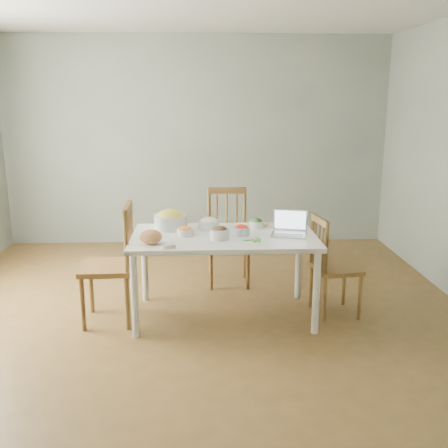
{
  "coord_description": "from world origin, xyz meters",
  "views": [
    {
      "loc": [
        0.05,
        -4.36,
        1.93
      ],
      "look_at": [
        0.25,
        0.0,
        0.85
      ],
      "focal_mm": 41.59,
      "sensor_mm": 36.0,
      "label": 1
    }
  ],
  "objects_px": {
    "chair_right": "(336,266)",
    "bread_boule": "(151,237)",
    "dining_table": "(224,276)",
    "chair_left": "(107,264)",
    "bowl_squash": "(170,219)",
    "laptop": "(289,224)",
    "chair_far": "(228,238)"
  },
  "relations": [
    {
      "from": "dining_table",
      "to": "bread_boule",
      "type": "xyz_separation_m",
      "value": [
        -0.61,
        -0.24,
        0.44
      ]
    },
    {
      "from": "dining_table",
      "to": "bread_boule",
      "type": "relative_size",
      "value": 8.86
    },
    {
      "from": "chair_left",
      "to": "chair_right",
      "type": "distance_m",
      "value": 2.02
    },
    {
      "from": "chair_right",
      "to": "bread_boule",
      "type": "xyz_separation_m",
      "value": [
        -1.62,
        -0.25,
        0.36
      ]
    },
    {
      "from": "chair_right",
      "to": "bowl_squash",
      "type": "xyz_separation_m",
      "value": [
        -1.49,
        0.24,
        0.39
      ]
    },
    {
      "from": "laptop",
      "to": "chair_far",
      "type": "bearing_deg",
      "value": 133.3
    },
    {
      "from": "bread_boule",
      "to": "dining_table",
      "type": "bearing_deg",
      "value": 21.79
    },
    {
      "from": "chair_far",
      "to": "laptop",
      "type": "xyz_separation_m",
      "value": [
        0.48,
        -0.86,
        0.36
      ]
    },
    {
      "from": "chair_far",
      "to": "bread_boule",
      "type": "height_order",
      "value": "chair_far"
    },
    {
      "from": "chair_right",
      "to": "bowl_squash",
      "type": "bearing_deg",
      "value": 72.91
    },
    {
      "from": "chair_far",
      "to": "bread_boule",
      "type": "xyz_separation_m",
      "value": [
        -0.69,
        -1.07,
        0.31
      ]
    },
    {
      "from": "bowl_squash",
      "to": "chair_far",
      "type": "bearing_deg",
      "value": 46.16
    },
    {
      "from": "bowl_squash",
      "to": "laptop",
      "type": "bearing_deg",
      "value": -15.2
    },
    {
      "from": "chair_far",
      "to": "chair_right",
      "type": "bearing_deg",
      "value": -42.7
    },
    {
      "from": "bowl_squash",
      "to": "bread_boule",
      "type": "bearing_deg",
      "value": -105.04
    },
    {
      "from": "dining_table",
      "to": "bowl_squash",
      "type": "distance_m",
      "value": 0.71
    },
    {
      "from": "chair_left",
      "to": "chair_right",
      "type": "height_order",
      "value": "chair_left"
    },
    {
      "from": "chair_right",
      "to": "chair_far",
      "type": "bearing_deg",
      "value": 40.55
    },
    {
      "from": "dining_table",
      "to": "chair_far",
      "type": "height_order",
      "value": "chair_far"
    },
    {
      "from": "dining_table",
      "to": "chair_left",
      "type": "height_order",
      "value": "chair_left"
    },
    {
      "from": "dining_table",
      "to": "bread_boule",
      "type": "height_order",
      "value": "bread_boule"
    },
    {
      "from": "chair_right",
      "to": "bowl_squash",
      "type": "distance_m",
      "value": 1.55
    },
    {
      "from": "chair_right",
      "to": "laptop",
      "type": "bearing_deg",
      "value": 87.88
    },
    {
      "from": "laptop",
      "to": "dining_table",
      "type": "bearing_deg",
      "value": -169.53
    },
    {
      "from": "bread_boule",
      "to": "laptop",
      "type": "xyz_separation_m",
      "value": [
        1.17,
        0.21,
        0.05
      ]
    },
    {
      "from": "chair_left",
      "to": "dining_table",
      "type": "bearing_deg",
      "value": 92.24
    },
    {
      "from": "dining_table",
      "to": "bread_boule",
      "type": "bearing_deg",
      "value": -158.21
    },
    {
      "from": "chair_right",
      "to": "chair_left",
      "type": "bearing_deg",
      "value": 84.09
    },
    {
      "from": "dining_table",
      "to": "chair_far",
      "type": "bearing_deg",
      "value": 84.5
    },
    {
      "from": "chair_left",
      "to": "chair_right",
      "type": "xyz_separation_m",
      "value": [
        2.02,
        0.07,
        -0.07
      ]
    },
    {
      "from": "chair_far",
      "to": "laptop",
      "type": "bearing_deg",
      "value": -62.04
    },
    {
      "from": "laptop",
      "to": "bread_boule",
      "type": "bearing_deg",
      "value": -155.85
    }
  ]
}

